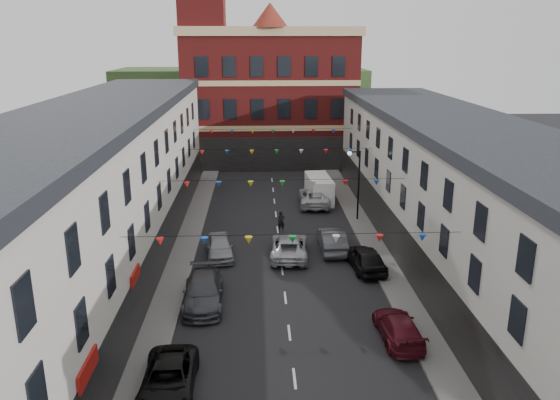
{
  "coord_description": "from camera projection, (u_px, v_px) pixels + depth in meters",
  "views": [
    {
      "loc": [
        -1.56,
        -29.28,
        14.78
      ],
      "look_at": [
        -0.03,
        6.64,
        4.09
      ],
      "focal_mm": 35.0,
      "sensor_mm": 36.0,
      "label": 1
    }
  ],
  "objects": [
    {
      "name": "pavement_right",
      "position": [
        392.0,
        280.0,
        34.49
      ],
      "size": [
        1.8,
        64.0,
        0.15
      ],
      "primitive_type": "cube",
      "color": "#605E5B",
      "rests_on": "ground"
    },
    {
      "name": "terrace_right",
      "position": [
        483.0,
        212.0,
        32.37
      ],
      "size": [
        8.4,
        56.0,
        9.7
      ],
      "color": "#B4B0A8",
      "rests_on": "ground"
    },
    {
      "name": "car_right_c",
      "position": [
        398.0,
        328.0,
        27.68
      ],
      "size": [
        2.0,
        4.66,
        1.34
      ],
      "primitive_type": "imported",
      "rotation": [
        0.0,
        0.0,
        3.17
      ],
      "color": "#55111C",
      "rests_on": "ground"
    },
    {
      "name": "white_van",
      "position": [
        319.0,
        189.0,
        51.35
      ],
      "size": [
        2.32,
        5.34,
        2.31
      ],
      "primitive_type": "cube",
      "rotation": [
        0.0,
        0.0,
        0.06
      ],
      "color": "white",
      "rests_on": "ground"
    },
    {
      "name": "car_left_e",
      "position": [
        220.0,
        247.0,
        38.2
      ],
      "size": [
        2.32,
        4.62,
        1.51
      ],
      "primitive_type": "imported",
      "rotation": [
        0.0,
        0.0,
        0.12
      ],
      "color": "#989AA0",
      "rests_on": "ground"
    },
    {
      "name": "pedestrian",
      "position": [
        281.0,
        222.0,
        43.19
      ],
      "size": [
        0.67,
        0.5,
        1.66
      ],
      "primitive_type": "imported",
      "rotation": [
        0.0,
        0.0,
        0.18
      ],
      "color": "black",
      "rests_on": "ground"
    },
    {
      "name": "ground",
      "position": [
        285.0,
        298.0,
        32.31
      ],
      "size": [
        160.0,
        160.0,
        0.0
      ],
      "primitive_type": "plane",
      "color": "black",
      "rests_on": "ground"
    },
    {
      "name": "civic_building",
      "position": [
        269.0,
        95.0,
        66.34
      ],
      "size": [
        20.6,
        13.3,
        18.5
      ],
      "color": "maroon",
      "rests_on": "ground"
    },
    {
      "name": "pavement_left",
      "position": [
        173.0,
        284.0,
        33.93
      ],
      "size": [
        1.8,
        64.0,
        0.15
      ],
      "primitive_type": "cube",
      "color": "#605E5B",
      "rests_on": "ground"
    },
    {
      "name": "car_right_f",
      "position": [
        314.0,
        197.0,
        50.04
      ],
      "size": [
        2.91,
        5.88,
        1.6
      ],
      "primitive_type": "imported",
      "rotation": [
        0.0,
        0.0,
        3.1
      ],
      "color": "#B8B9BD",
      "rests_on": "ground"
    },
    {
      "name": "distant_hill",
      "position": [
        242.0,
        100.0,
        90.1
      ],
      "size": [
        40.0,
        14.0,
        10.0
      ],
      "primitive_type": "cube",
      "color": "#274520",
      "rests_on": "ground"
    },
    {
      "name": "car_left_d",
      "position": [
        203.0,
        291.0,
        31.35
      ],
      "size": [
        2.42,
        5.57,
        1.6
      ],
      "primitive_type": "imported",
      "rotation": [
        0.0,
        0.0,
        0.03
      ],
      "color": "#3D3F44",
      "rests_on": "ground"
    },
    {
      "name": "car_right_e",
      "position": [
        332.0,
        240.0,
        39.3
      ],
      "size": [
        1.72,
        4.91,
        1.62
      ],
      "primitive_type": "imported",
      "rotation": [
        0.0,
        0.0,
        3.14
      ],
      "color": "#45464C",
      "rests_on": "ground"
    },
    {
      "name": "clock_tower",
      "position": [
        203.0,
        37.0,
        61.27
      ],
      "size": [
        5.6,
        5.6,
        30.0
      ],
      "color": "maroon",
      "rests_on": "ground"
    },
    {
      "name": "street_lamp",
      "position": [
        356.0,
        176.0,
        44.88
      ],
      "size": [
        1.1,
        0.36,
        6.0
      ],
      "color": "black",
      "rests_on": "ground"
    },
    {
      "name": "terrace_left",
      "position": [
        80.0,
        209.0,
        31.27
      ],
      "size": [
        8.4,
        56.0,
        10.7
      ],
      "color": "beige",
      "rests_on": "ground"
    },
    {
      "name": "car_right_d",
      "position": [
        365.0,
        258.0,
        36.06
      ],
      "size": [
        2.45,
        4.92,
        1.61
      ],
      "primitive_type": "imported",
      "rotation": [
        0.0,
        0.0,
        3.26
      ],
      "color": "black",
      "rests_on": "ground"
    },
    {
      "name": "moving_car",
      "position": [
        289.0,
        246.0,
        38.25
      ],
      "size": [
        2.9,
        5.62,
        1.51
      ],
      "primitive_type": "imported",
      "rotation": [
        0.0,
        0.0,
        3.07
      ],
      "color": "silver",
      "rests_on": "ground"
    },
    {
      "name": "car_left_c",
      "position": [
        168.0,
        380.0,
        23.43
      ],
      "size": [
        2.37,
        5.0,
        1.38
      ],
      "primitive_type": "imported",
      "rotation": [
        0.0,
        0.0,
        0.02
      ],
      "color": "black",
      "rests_on": "ground"
    }
  ]
}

